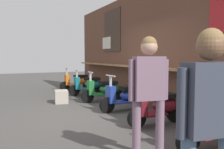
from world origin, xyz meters
TOP-DOWN VIEW (x-y plane):
  - ground_plane at (0.00, 0.00)m, footprint 31.94×31.94m
  - market_stall_facade at (-0.01, 2.02)m, footprint 11.41×0.61m
  - scooter_orange at (-4.24, 1.08)m, footprint 0.46×1.40m
  - scooter_teal at (-2.87, 1.08)m, footprint 0.46×1.40m
  - scooter_green at (-1.45, 1.08)m, footprint 0.49×1.40m
  - scooter_blue at (-0.05, 1.08)m, footprint 0.47×1.40m
  - scooter_maroon at (1.39, 1.08)m, footprint 0.46×1.40m
  - scooter_red at (2.83, 1.08)m, footprint 0.46×1.40m
  - shopper_with_handbag at (4.07, -0.49)m, footprint 0.30×0.67m
  - shopper_browsing at (2.71, -0.13)m, footprint 0.28×0.57m
  - merchandise_crate at (-1.84, -0.24)m, footprint 0.54×0.46m

SIDE VIEW (x-z plane):
  - ground_plane at x=0.00m, z-range 0.00..0.00m
  - merchandise_crate at x=-1.84m, z-range 0.00..0.39m
  - scooter_orange at x=-4.24m, z-range -0.10..0.87m
  - scooter_teal at x=-2.87m, z-range -0.10..0.87m
  - scooter_green at x=-1.45m, z-range -0.10..0.87m
  - scooter_blue at x=-0.05m, z-range -0.10..0.87m
  - scooter_maroon at x=1.39m, z-range -0.10..0.87m
  - scooter_red at x=2.83m, z-range -0.10..0.87m
  - shopper_with_handbag at x=4.07m, z-range 0.18..1.85m
  - shopper_browsing at x=2.71m, z-range 0.21..1.93m
  - market_stall_facade at x=-0.01m, z-range 0.00..3.43m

